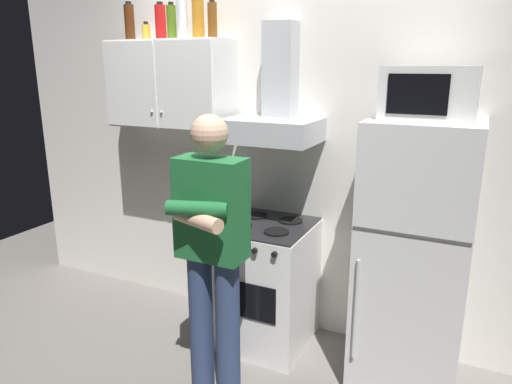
% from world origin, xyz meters
% --- Properties ---
extents(ground_plane, '(7.00, 7.00, 0.00)m').
position_xyz_m(ground_plane, '(0.00, 0.00, 0.00)').
color(ground_plane, slate).
extents(back_wall_tiled, '(4.80, 0.10, 2.70)m').
position_xyz_m(back_wall_tiled, '(0.00, 0.60, 1.35)').
color(back_wall_tiled, silver).
rests_on(back_wall_tiled, ground_plane).
extents(upper_cabinet, '(0.90, 0.37, 0.60)m').
position_xyz_m(upper_cabinet, '(-0.85, 0.37, 1.75)').
color(upper_cabinet, white).
extents(stove_oven, '(0.60, 0.62, 0.87)m').
position_xyz_m(stove_oven, '(-0.05, 0.25, 0.43)').
color(stove_oven, white).
rests_on(stove_oven, ground_plane).
extents(range_hood, '(0.60, 0.44, 0.75)m').
position_xyz_m(range_hood, '(-0.05, 0.38, 1.60)').
color(range_hood, '#B7BABF').
extents(refrigerator, '(0.60, 0.62, 1.60)m').
position_xyz_m(refrigerator, '(0.90, 0.25, 0.80)').
color(refrigerator, silver).
rests_on(refrigerator, ground_plane).
extents(microwave, '(0.48, 0.37, 0.28)m').
position_xyz_m(microwave, '(0.90, 0.27, 1.74)').
color(microwave, silver).
rests_on(microwave, refrigerator).
extents(person_standing, '(0.38, 0.33, 1.64)m').
position_xyz_m(person_standing, '(-0.10, -0.36, 0.90)').
color(person_standing, navy).
rests_on(person_standing, ground_plane).
extents(bottle_vodka_clear, '(0.07, 0.07, 0.31)m').
position_xyz_m(bottle_vodka_clear, '(-0.72, 0.37, 2.20)').
color(bottle_vodka_clear, silver).
rests_on(bottle_vodka_clear, upper_cabinet).
extents(bottle_soda_red, '(0.08, 0.08, 0.25)m').
position_xyz_m(bottle_soda_red, '(-0.94, 0.42, 2.17)').
color(bottle_soda_red, red).
rests_on(bottle_soda_red, upper_cabinet).
extents(bottle_spice_jar, '(0.06, 0.06, 0.13)m').
position_xyz_m(bottle_spice_jar, '(-1.05, 0.39, 2.11)').
color(bottle_spice_jar, gold).
rests_on(bottle_spice_jar, upper_cabinet).
extents(bottle_beer_brown, '(0.06, 0.06, 0.24)m').
position_xyz_m(bottle_beer_brown, '(-0.51, 0.40, 2.17)').
color(bottle_beer_brown, brown).
rests_on(bottle_beer_brown, upper_cabinet).
extents(bottle_rum_dark, '(0.07, 0.07, 0.26)m').
position_xyz_m(bottle_rum_dark, '(-1.19, 0.38, 2.17)').
color(bottle_rum_dark, '#47230F').
rests_on(bottle_rum_dark, upper_cabinet).
extents(bottle_olive_oil, '(0.06, 0.06, 0.24)m').
position_xyz_m(bottle_olive_oil, '(-0.82, 0.37, 2.16)').
color(bottle_olive_oil, '#4C6B19').
rests_on(bottle_olive_oil, upper_cabinet).
extents(bottle_liquor_amber, '(0.08, 0.08, 0.32)m').
position_xyz_m(bottle_liquor_amber, '(-0.63, 0.42, 2.21)').
color(bottle_liquor_amber, '#B7721E').
rests_on(bottle_liquor_amber, upper_cabinet).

